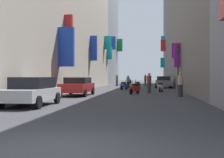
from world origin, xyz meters
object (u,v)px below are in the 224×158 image
at_px(parked_car_grey, 163,82).
at_px(traffic_light_near_corner, 178,60).
at_px(scooter_white, 157,82).
at_px(pedestrian_near_right, 180,84).
at_px(scooter_red, 135,88).
at_px(pedestrian_far_away, 145,80).
at_px(scooter_black, 130,82).
at_px(pedestrian_near_left, 128,82).
at_px(parked_car_red, 78,86).
at_px(pedestrian_crossing, 149,83).
at_px(scooter_silver, 161,87).
at_px(parked_car_silver, 32,91).
at_px(pedestrian_mid_street, 117,80).
at_px(scooter_blue, 124,86).
at_px(scooter_green, 137,85).

height_order(parked_car_grey, traffic_light_near_corner, traffic_light_near_corner).
height_order(scooter_white, pedestrian_near_right, pedestrian_near_right).
bearing_deg(scooter_red, pedestrian_far_away, 88.25).
bearing_deg(scooter_black, scooter_white, -38.05).
distance_m(pedestrian_near_left, traffic_light_near_corner, 9.67).
distance_m(parked_car_red, pedestrian_crossing, 6.48).
xyz_separation_m(scooter_silver, pedestrian_near_right, (1.11, -6.77, 0.42)).
xyz_separation_m(parked_car_red, pedestrian_near_left, (2.81, 14.81, 0.06)).
xyz_separation_m(scooter_silver, scooter_white, (0.33, 22.41, -0.00)).
relative_size(pedestrian_crossing, pedestrian_near_right, 1.00).
bearing_deg(pedestrian_near_right, pedestrian_crossing, 119.53).
bearing_deg(parked_car_silver, scooter_red, 65.82).
bearing_deg(scooter_red, parked_car_silver, -114.18).
distance_m(parked_car_silver, scooter_black, 40.63).
distance_m(scooter_red, pedestrian_near_left, 12.53).
bearing_deg(pedestrian_near_right, traffic_light_near_corner, 85.80).
bearing_deg(pedestrian_mid_street, parked_car_grey, -44.44).
xyz_separation_m(scooter_red, traffic_light_near_corner, (3.96, 4.72, 2.56)).
bearing_deg(pedestrian_near_right, scooter_silver, 99.35).
bearing_deg(parked_car_silver, traffic_light_near_corner, 60.23).
height_order(parked_car_red, pedestrian_crossing, pedestrian_crossing).
relative_size(pedestrian_near_left, pedestrian_near_right, 0.91).
bearing_deg(pedestrian_far_away, scooter_blue, -99.47).
xyz_separation_m(parked_car_red, pedestrian_near_right, (7.64, -0.37, 0.14)).
bearing_deg(traffic_light_near_corner, pedestrian_far_away, 101.74).
distance_m(parked_car_grey, pedestrian_mid_street, 9.29).
bearing_deg(scooter_black, scooter_red, -85.66).
bearing_deg(traffic_light_near_corner, scooter_silver, -157.56).
relative_size(scooter_black, pedestrian_far_away, 1.00).
relative_size(parked_car_grey, scooter_white, 2.57).
bearing_deg(pedestrian_crossing, pedestrian_near_right, -60.47).
height_order(parked_car_red, traffic_light_near_corner, traffic_light_near_corner).
relative_size(scooter_black, pedestrian_near_right, 1.01).
bearing_deg(pedestrian_crossing, scooter_black, 96.84).
distance_m(scooter_red, pedestrian_crossing, 1.73).
bearing_deg(pedestrian_mid_street, scooter_black, 82.45).
distance_m(parked_car_red, traffic_light_near_corner, 11.07).
height_order(parked_car_red, parked_car_grey, parked_car_grey).
height_order(pedestrian_crossing, pedestrian_near_right, pedestrian_crossing).
relative_size(parked_car_red, pedestrian_near_right, 2.48).
xyz_separation_m(scooter_green, pedestrian_near_left, (-1.28, 3.77, 0.34)).
bearing_deg(pedestrian_far_away, parked_car_red, -101.87).
xyz_separation_m(scooter_black, pedestrian_mid_street, (-1.36, -10.26, 0.44)).
bearing_deg(scooter_blue, pedestrian_near_left, 88.62).
bearing_deg(parked_car_grey, pedestrian_crossing, -98.20).
xyz_separation_m(scooter_red, pedestrian_far_away, (0.63, 20.74, 0.42)).
bearing_deg(pedestrian_near_left, pedestrian_far_away, 76.10).
bearing_deg(pedestrian_near_right, pedestrian_near_left, 107.65).
bearing_deg(scooter_black, parked_car_red, -93.37).
xyz_separation_m(parked_car_red, scooter_black, (1.92, 32.67, -0.28)).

